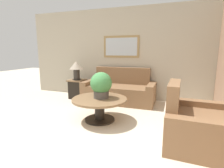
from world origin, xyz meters
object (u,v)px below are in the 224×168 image
at_px(couch_main, 119,91).
at_px(coffee_table, 100,104).
at_px(armchair, 195,125).
at_px(table_lamp, 76,68).
at_px(side_table, 77,89).
at_px(potted_plant_on_table, 101,85).

bearing_deg(couch_main, coffee_table, -88.93).
relative_size(couch_main, armchair, 1.67).
bearing_deg(armchair, table_lamp, 63.26).
height_order(side_table, potted_plant_on_table, potted_plant_on_table).
xyz_separation_m(couch_main, coffee_table, (0.03, -1.43, 0.04)).
distance_m(armchair, side_table, 3.47).
xyz_separation_m(side_table, potted_plant_on_table, (1.33, -1.30, 0.45)).
relative_size(couch_main, side_table, 3.48).
bearing_deg(coffee_table, side_table, 134.22).
height_order(couch_main, side_table, couch_main).
bearing_deg(couch_main, side_table, -176.23).
bearing_deg(coffee_table, couch_main, 91.07).
relative_size(coffee_table, potted_plant_on_table, 2.10).
distance_m(couch_main, armchair, 2.50).
distance_m(armchair, coffee_table, 1.76).
distance_m(couch_main, side_table, 1.28).
xyz_separation_m(armchair, coffee_table, (-1.72, 0.36, 0.04)).
bearing_deg(table_lamp, couch_main, 3.77).
xyz_separation_m(armchair, table_lamp, (-3.02, 1.70, 0.62)).
xyz_separation_m(couch_main, potted_plant_on_table, (0.05, -1.38, 0.43)).
bearing_deg(coffee_table, table_lamp, 134.22).
bearing_deg(table_lamp, side_table, 135.00).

